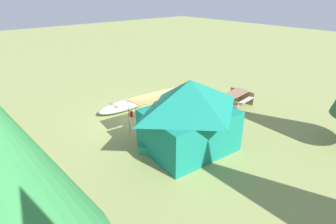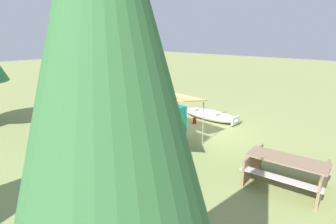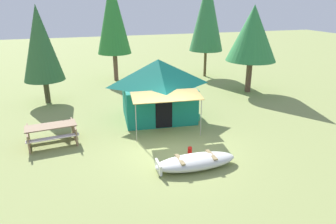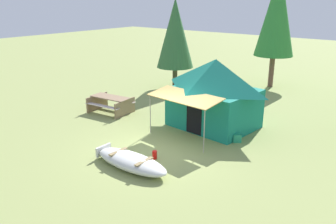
% 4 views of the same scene
% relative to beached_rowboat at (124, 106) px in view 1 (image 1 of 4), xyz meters
% --- Properties ---
extents(ground_plane, '(80.00, 80.00, 0.00)m').
position_rel_beached_rowboat_xyz_m(ground_plane, '(-0.26, 1.74, -0.24)').
color(ground_plane, '#899552').
extents(beached_rowboat, '(2.93, 1.02, 0.45)m').
position_rel_beached_rowboat_xyz_m(beached_rowboat, '(0.00, 0.00, 0.00)').
color(beached_rowboat, silver).
rests_on(beached_rowboat, ground_plane).
extents(canvas_cabin_tent, '(3.79, 4.26, 2.92)m').
position_rel_beached_rowboat_xyz_m(canvas_cabin_tent, '(0.07, 5.03, 1.28)').
color(canvas_cabin_tent, '#157B67').
rests_on(canvas_cabin_tent, ground_plane).
extents(picnic_table, '(2.12, 1.68, 0.78)m').
position_rel_beached_rowboat_xyz_m(picnic_table, '(-4.84, 3.57, 0.26)').
color(picnic_table, '#896C50').
rests_on(picnic_table, ground_plane).
extents(cooler_box, '(0.52, 0.54, 0.32)m').
position_rel_beached_rowboat_xyz_m(cooler_box, '(1.64, 4.17, -0.08)').
color(cooler_box, '#239369').
rests_on(cooler_box, ground_plane).
extents(fuel_can, '(0.23, 0.23, 0.29)m').
position_rel_beached_rowboat_xyz_m(fuel_can, '(0.18, 1.00, -0.09)').
color(fuel_can, red).
rests_on(fuel_can, ground_plane).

